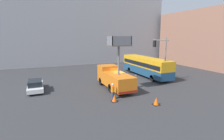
% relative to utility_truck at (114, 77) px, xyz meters
% --- Properties ---
extents(ground_plane, '(120.00, 120.00, 0.00)m').
position_rel_utility_truck_xyz_m(ground_plane, '(1.29, 0.56, -1.57)').
color(ground_plane, '#333335').
extents(building_backdrop_far, '(44.00, 10.00, 16.93)m').
position_rel_utility_truck_xyz_m(building_backdrop_far, '(1.29, 26.02, 6.90)').
color(building_backdrop_far, '#9E9EA3').
rests_on(building_backdrop_far, ground_plane).
extents(building_backdrop_side, '(10.00, 28.00, 12.46)m').
position_rel_utility_truck_xyz_m(building_backdrop_side, '(27.37, 5.80, 4.66)').
color(building_backdrop_side, '#936651').
rests_on(building_backdrop_side, ground_plane).
extents(utility_truck, '(2.47, 7.18, 6.78)m').
position_rel_utility_truck_xyz_m(utility_truck, '(0.00, 0.00, 0.00)').
color(utility_truck, orange).
rests_on(utility_truck, ground_plane).
extents(city_bus, '(2.60, 11.61, 3.19)m').
position_rel_utility_truck_xyz_m(city_bus, '(8.01, 4.88, 0.30)').
color(city_bus, navy).
rests_on(city_bus, ground_plane).
extents(traffic_light_pole, '(2.79, 2.53, 6.53)m').
position_rel_utility_truck_xyz_m(traffic_light_pole, '(7.47, 0.09, 2.77)').
color(traffic_light_pole, slate).
rests_on(traffic_light_pole, ground_plane).
extents(road_worker_near_truck, '(0.38, 0.38, 1.78)m').
position_rel_utility_truck_xyz_m(road_worker_near_truck, '(-1.75, -3.53, -0.68)').
color(road_worker_near_truck, navy).
rests_on(road_worker_near_truck, ground_plane).
extents(road_worker_directing, '(0.38, 0.38, 1.76)m').
position_rel_utility_truck_xyz_m(road_worker_directing, '(2.76, -0.72, -0.69)').
color(road_worker_directing, navy).
rests_on(road_worker_directing, ground_plane).
extents(traffic_cone_near_truck, '(0.68, 0.68, 0.77)m').
position_rel_utility_truck_xyz_m(traffic_cone_near_truck, '(1.64, -6.73, -1.20)').
color(traffic_cone_near_truck, black).
rests_on(traffic_cone_near_truck, ground_plane).
extents(traffic_cone_mid_road, '(0.65, 0.65, 0.75)m').
position_rel_utility_truck_xyz_m(traffic_cone_mid_road, '(-1.87, -4.29, -1.21)').
color(traffic_cone_mid_road, black).
rests_on(traffic_cone_mid_road, ground_plane).
extents(parked_car_curbside, '(1.81, 4.67, 1.41)m').
position_rel_utility_truck_xyz_m(parked_car_curbside, '(-9.55, 2.91, -0.85)').
color(parked_car_curbside, silver).
rests_on(parked_car_curbside, ground_plane).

